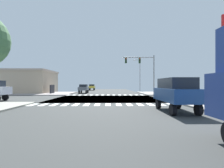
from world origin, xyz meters
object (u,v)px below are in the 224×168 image
at_px(bank_building, 26,82).
at_px(sedan_crossing_3, 84,88).
at_px(traffic_signal_mast, 142,66).
at_px(sedan_nearside_1, 92,87).
at_px(suv_trailing_2, 176,92).
at_px(street_lamp, 139,73).

relative_size(bank_building, sedan_crossing_3, 2.97).
height_order(traffic_signal_mast, sedan_crossing_3, traffic_signal_mast).
height_order(sedan_nearside_1, sedan_crossing_3, same).
relative_size(bank_building, sedan_nearside_1, 2.97).
bearing_deg(traffic_signal_mast, sedan_crossing_3, 151.37).
bearing_deg(suv_trailing_2, sedan_crossing_3, 111.60).
distance_m(traffic_signal_mast, bank_building, 25.39).
relative_size(traffic_signal_mast, suv_trailing_2, 1.55).
xyz_separation_m(street_lamp, sedan_nearside_1, (-12.99, 11.84, -3.74)).
xyz_separation_m(street_lamp, suv_trailing_2, (-2.99, -31.91, -3.47)).
xyz_separation_m(traffic_signal_mast, suv_trailing_2, (-1.30, -19.08, -3.83)).
bearing_deg(suv_trailing_2, bank_building, 130.55).
height_order(bank_building, sedan_nearside_1, bank_building).
bearing_deg(street_lamp, sedan_nearside_1, 137.66).
bearing_deg(suv_trailing_2, sedan_nearside_1, 102.88).
bearing_deg(bank_building, traffic_signal_mast, -17.40).
bearing_deg(bank_building, sedan_nearside_1, 53.24).
relative_size(traffic_signal_mast, street_lamp, 0.88).
distance_m(street_lamp, sedan_crossing_3, 15.07).
height_order(sedan_crossing_3, suv_trailing_2, suv_trailing_2).
distance_m(bank_building, suv_trailing_2, 35.07).
bearing_deg(sedan_nearside_1, suv_trailing_2, 102.88).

